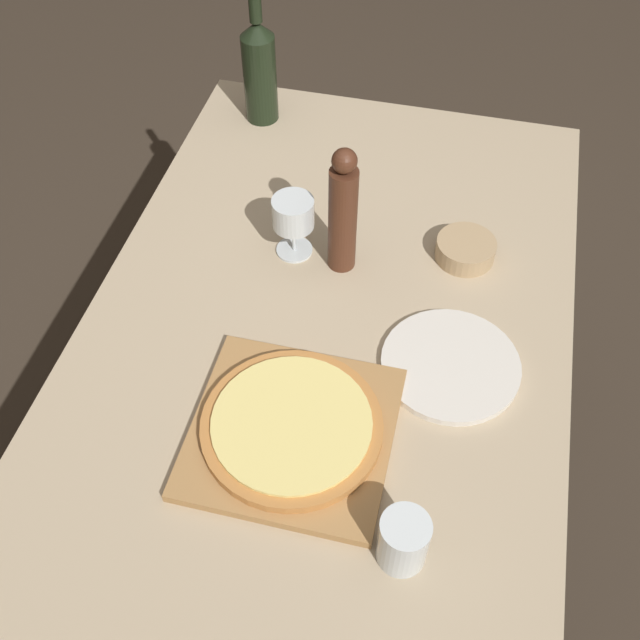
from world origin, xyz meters
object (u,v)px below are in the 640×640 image
object	(u,v)px
small_bowl	(465,250)
wine_bottle	(259,69)
pepper_mill	(343,213)
pizza	(294,426)
wine_glass	(293,216)

from	to	relation	value
small_bowl	wine_bottle	bearing A→B (deg)	145.77
pepper_mill	small_bowl	world-z (taller)	pepper_mill
wine_bottle	pepper_mill	size ratio (longest dim) A/B	1.14
pepper_mill	small_bowl	distance (m)	0.27
small_bowl	pepper_mill	bearing A→B (deg)	-162.44
pizza	pepper_mill	distance (m)	0.41
pizza	wine_glass	distance (m)	0.43
pepper_mill	small_bowl	xyz separation A→B (m)	(0.23, 0.07, -0.11)
pepper_mill	small_bowl	size ratio (longest dim) A/B	2.34
wine_bottle	wine_glass	size ratio (longest dim) A/B	2.40
wine_bottle	wine_glass	xyz separation A→B (m)	(0.19, -0.41, -0.03)
wine_bottle	pepper_mill	bearing A→B (deg)	-56.17
pepper_mill	wine_bottle	bearing A→B (deg)	123.83
wine_bottle	pizza	bearing A→B (deg)	-70.29
wine_bottle	pepper_mill	world-z (taller)	wine_bottle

